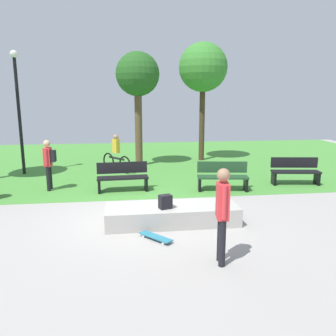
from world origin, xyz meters
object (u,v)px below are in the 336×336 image
object	(u,v)px
concrete_ledge	(172,214)
park_bench_far_right	(123,176)
pedestrian_with_backpack	(49,160)
skater_performing_trick	(222,209)
skateboard_by_ledge	(156,237)
tree_slender_maple	(203,68)
park_bench_near_path	(295,170)
backpack_on_ledge	(165,202)
park_bench_near_lamppost	(223,176)
lamp_post	(18,102)
cyclist_on_bicycle	(116,156)
tree_tall_oak	(138,77)

from	to	relation	value
concrete_ledge	park_bench_far_right	size ratio (longest dim) A/B	1.92
pedestrian_with_backpack	skater_performing_trick	bearing A→B (deg)	-53.47
pedestrian_with_backpack	skateboard_by_ledge	bearing A→B (deg)	-55.27
tree_slender_maple	pedestrian_with_backpack	bearing A→B (deg)	-142.52
park_bench_near_path	tree_slender_maple	bearing A→B (deg)	113.88
backpack_on_ledge	park_bench_near_path	world-z (taller)	park_bench_near_path
backpack_on_ledge	skater_performing_trick	bearing A→B (deg)	-86.20
tree_slender_maple	park_bench_near_lamppost	bearing A→B (deg)	-95.61
lamp_post	cyclist_on_bicycle	size ratio (longest dim) A/B	3.04
park_bench_near_lamppost	cyclist_on_bicycle	world-z (taller)	cyclist_on_bicycle
lamp_post	cyclist_on_bicycle	distance (m)	4.17
concrete_ledge	tree_slender_maple	world-z (taller)	tree_slender_maple
skateboard_by_ledge	pedestrian_with_backpack	xyz separation A→B (m)	(-3.00, 4.32, 0.90)
tree_slender_maple	park_bench_far_right	bearing A→B (deg)	-126.44
park_bench_near_path	tree_slender_maple	world-z (taller)	tree_slender_maple
concrete_ledge	skateboard_by_ledge	size ratio (longest dim) A/B	4.27
skateboard_by_ledge	park_bench_near_lamppost	bearing A→B (deg)	55.39
concrete_ledge	skateboard_by_ledge	world-z (taller)	concrete_ledge
skateboard_by_ledge	park_bench_far_right	xyz separation A→B (m)	(-0.69, 3.92, 0.42)
tree_tall_oak	tree_slender_maple	bearing A→B (deg)	18.02
lamp_post	skateboard_by_ledge	bearing A→B (deg)	-56.83
lamp_post	concrete_ledge	bearing A→B (deg)	-50.20
skater_performing_trick	cyclist_on_bicycle	world-z (taller)	skater_performing_trick
backpack_on_ledge	pedestrian_with_backpack	world-z (taller)	pedestrian_with_backpack
backpack_on_ledge	tree_tall_oak	xyz separation A→B (m)	(-0.28, 7.20, 3.18)
tree_slender_maple	tree_tall_oak	size ratio (longest dim) A/B	1.12
skateboard_by_ledge	park_bench_near_lamppost	distance (m)	4.39
park_bench_far_right	lamp_post	distance (m)	5.37
park_bench_near_lamppost	concrete_ledge	bearing A→B (deg)	-126.78
park_bench_far_right	tree_slender_maple	bearing A→B (deg)	53.56
skater_performing_trick	tree_tall_oak	bearing A→B (deg)	96.59
cyclist_on_bicycle	skater_performing_trick	bearing A→B (deg)	-76.07
park_bench_near_lamppost	park_bench_near_path	size ratio (longest dim) A/B	1.00
park_bench_near_lamppost	cyclist_on_bicycle	size ratio (longest dim) A/B	1.09
concrete_ledge	skater_performing_trick	distance (m)	2.31
concrete_ledge	pedestrian_with_backpack	bearing A→B (deg)	135.56
tree_tall_oak	concrete_ledge	bearing A→B (deg)	-86.25
skateboard_by_ledge	park_bench_near_path	xyz separation A→B (m)	(5.17, 4.04, 0.42)
skateboard_by_ledge	lamp_post	size ratio (longest dim) A/B	0.16
concrete_ledge	skateboard_by_ledge	bearing A→B (deg)	-117.55
skateboard_by_ledge	cyclist_on_bicycle	world-z (taller)	cyclist_on_bicycle
park_bench_near_path	park_bench_near_lamppost	bearing A→B (deg)	-170.70
skateboard_by_ledge	park_bench_near_lamppost	world-z (taller)	park_bench_near_lamppost
park_bench_near_path	tree_tall_oak	bearing A→B (deg)	142.78
skater_performing_trick	park_bench_far_right	xyz separation A→B (m)	(-1.76, 5.09, -0.55)
skater_performing_trick	tree_tall_oak	size ratio (longest dim) A/B	0.37
lamp_post	park_bench_near_lamppost	bearing A→B (deg)	-25.31
park_bench_far_right	park_bench_near_path	size ratio (longest dim) A/B	0.98
tree_tall_oak	backpack_on_ledge	bearing A→B (deg)	-87.78
skater_performing_trick	park_bench_far_right	distance (m)	5.41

